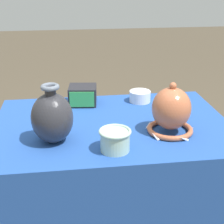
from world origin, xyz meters
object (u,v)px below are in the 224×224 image
object	(u,v)px
vase_dome_bell	(171,112)
cup_wide_celadon	(115,139)
vase_tall_bulbous	(52,117)
mosaic_tile_box	(83,95)
pot_squat_porcelain	(140,96)

from	to	relation	value
vase_dome_bell	cup_wide_celadon	size ratio (longest dim) A/B	1.82
vase_tall_bulbous	cup_wide_celadon	xyz separation A→B (m)	(0.23, -0.10, -0.06)
mosaic_tile_box	pot_squat_porcelain	bearing A→B (deg)	5.53
mosaic_tile_box	cup_wide_celadon	size ratio (longest dim) A/B	1.22
pot_squat_porcelain	cup_wide_celadon	size ratio (longest dim) A/B	0.88
vase_tall_bulbous	mosaic_tile_box	world-z (taller)	vase_tall_bulbous
vase_dome_bell	pot_squat_porcelain	bearing A→B (deg)	97.60
vase_dome_bell	pot_squat_porcelain	distance (m)	0.37
vase_tall_bulbous	cup_wide_celadon	distance (m)	0.26
vase_dome_bell	pot_squat_porcelain	world-z (taller)	vase_dome_bell
vase_dome_bell	cup_wide_celadon	xyz separation A→B (m)	(-0.25, -0.12, -0.05)
mosaic_tile_box	cup_wide_celadon	xyz separation A→B (m)	(0.09, -0.50, -0.00)
vase_tall_bulbous	cup_wide_celadon	world-z (taller)	vase_tall_bulbous
mosaic_tile_box	pot_squat_porcelain	world-z (taller)	mosaic_tile_box
mosaic_tile_box	pot_squat_porcelain	size ratio (longest dim) A/B	1.38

